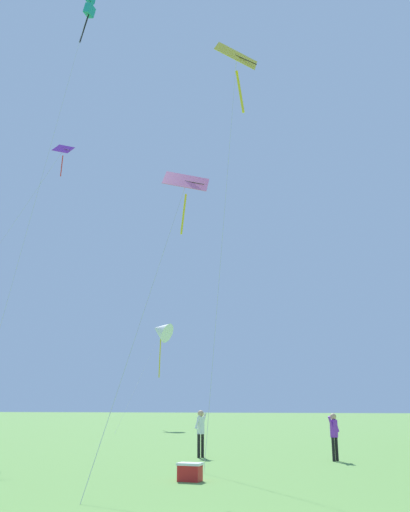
% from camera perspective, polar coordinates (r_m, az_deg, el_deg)
% --- Properties ---
extents(kite_teal_box, '(1.08, 7.04, 24.07)m').
position_cam_1_polar(kite_teal_box, '(34.01, -11.82, 23.79)').
color(kite_teal_box, teal).
rests_on(kite_teal_box, ground_plane).
extents(kite_white_distant, '(2.27, 10.73, 9.72)m').
position_cam_1_polar(kite_white_distant, '(51.14, -4.56, -7.65)').
color(kite_white_distant, white).
rests_on(kite_white_distant, ground_plane).
extents(kite_pink_low, '(1.47, 6.20, 9.37)m').
position_cam_1_polar(kite_pink_low, '(17.89, -2.16, 6.67)').
color(kite_pink_low, pink).
rests_on(kite_pink_low, ground_plane).
extents(kite_purple_streamer, '(3.25, 8.40, 16.61)m').
position_cam_1_polar(kite_purple_streamer, '(32.77, -15.20, 9.06)').
color(kite_purple_streamer, purple).
rests_on(kite_purple_streamer, ground_plane).
extents(kite_yellow_diamond, '(1.77, 5.82, 17.67)m').
position_cam_1_polar(kite_yellow_diamond, '(25.33, 3.31, 18.58)').
color(kite_yellow_diamond, yellow).
rests_on(kite_yellow_diamond, ground_plane).
extents(person_near_tree, '(0.36, 0.50, 1.68)m').
position_cam_1_polar(person_near_tree, '(21.65, -0.45, -17.35)').
color(person_near_tree, black).
rests_on(person_near_tree, ground_plane).
extents(person_in_blue_jacket, '(0.35, 0.46, 1.59)m').
position_cam_1_polar(person_in_blue_jacket, '(20.71, 13.12, -17.22)').
color(person_in_blue_jacket, black).
rests_on(person_in_blue_jacket, ground_plane).
extents(picnic_cooler, '(0.60, 0.40, 0.44)m').
position_cam_1_polar(picnic_cooler, '(14.92, -1.56, -21.29)').
color(picnic_cooler, red).
rests_on(picnic_cooler, ground_plane).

